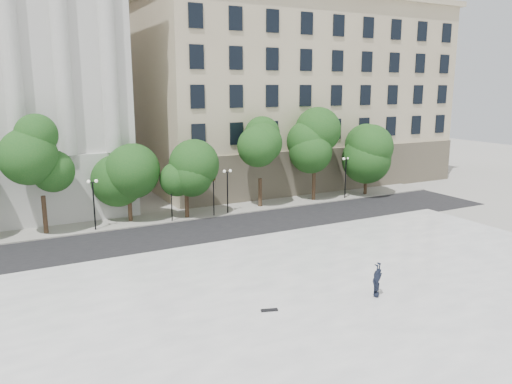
% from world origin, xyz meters
% --- Properties ---
extents(ground, '(160.00, 160.00, 0.00)m').
position_xyz_m(ground, '(0.00, 0.00, 0.00)').
color(ground, '#B1AEA7').
rests_on(ground, ground).
extents(plaza, '(44.00, 22.00, 0.45)m').
position_xyz_m(plaza, '(0.00, 3.00, 0.23)').
color(plaza, white).
rests_on(plaza, ground).
extents(street, '(60.00, 8.00, 0.02)m').
position_xyz_m(street, '(0.00, 18.00, 0.01)').
color(street, black).
rests_on(street, ground).
extents(far_sidewalk, '(60.00, 4.00, 0.12)m').
position_xyz_m(far_sidewalk, '(0.00, 24.00, 0.06)').
color(far_sidewalk, '#9D9991').
rests_on(far_sidewalk, ground).
extents(building_east, '(36.00, 26.15, 23.00)m').
position_xyz_m(building_east, '(20.00, 38.91, 11.14)').
color(building_east, beige).
rests_on(building_east, ground).
extents(traffic_light_west, '(0.54, 1.79, 4.21)m').
position_xyz_m(traffic_light_west, '(-0.06, 22.30, 3.71)').
color(traffic_light_west, black).
rests_on(traffic_light_west, ground).
extents(traffic_light_east, '(0.51, 1.81, 4.22)m').
position_xyz_m(traffic_light_east, '(3.91, 22.30, 3.72)').
color(traffic_light_east, black).
rests_on(traffic_light_east, ground).
extents(person_lying, '(1.39, 2.02, 0.52)m').
position_xyz_m(person_lying, '(4.28, 0.88, 0.71)').
color(person_lying, black).
rests_on(person_lying, plaza).
extents(skateboard, '(0.89, 0.48, 0.09)m').
position_xyz_m(skateboard, '(-1.68, 2.07, 0.49)').
color(skateboard, black).
rests_on(skateboard, plaza).
extents(street_trees, '(48.12, 5.34, 8.02)m').
position_xyz_m(street_trees, '(0.40, 23.58, 5.11)').
color(street_trees, '#382619').
rests_on(street_trees, ground).
extents(lamp_posts, '(37.83, 0.28, 4.45)m').
position_xyz_m(lamp_posts, '(0.16, 22.60, 2.96)').
color(lamp_posts, black).
rests_on(lamp_posts, ground).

